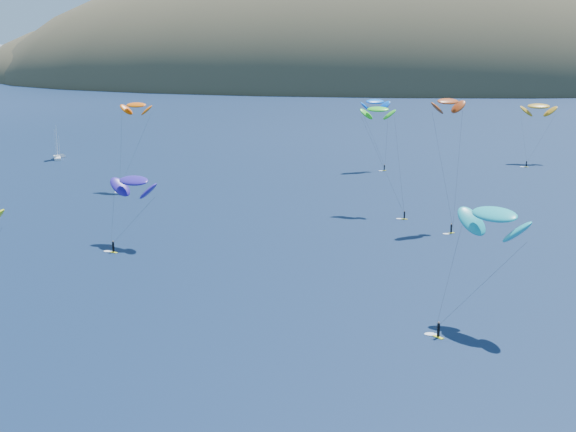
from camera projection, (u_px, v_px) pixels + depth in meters
The scene contains 9 objects.
island at pixel (416, 96), 593.62m from camera, with size 730.00×300.00×210.00m.
sailboat at pixel (57, 156), 237.68m from camera, with size 8.40×8.01×10.05m.
kitesurfer_1 at pixel (136, 105), 190.15m from camera, with size 8.34×8.94×22.29m.
kitesurfer_3 at pixel (378, 110), 166.65m from camera, with size 10.18×10.88×23.40m.
kitesurfer_4 at pixel (375, 102), 217.19m from camera, with size 9.29×7.51×20.88m.
kitesurfer_5 at pixel (494, 214), 101.89m from camera, with size 12.94×11.76×17.68m.
kitesurfer_9 at pixel (448, 102), 151.70m from camera, with size 8.17×9.80×26.47m.
kitesurfer_10 at pixel (134, 181), 142.14m from camera, with size 10.99×11.50×14.30m.
kitesurfer_11 at pixel (539, 106), 229.76m from camera, with size 9.84×12.33×18.83m.
Camera 1 is at (2.78, -42.37, 37.80)m, focal length 50.00 mm.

